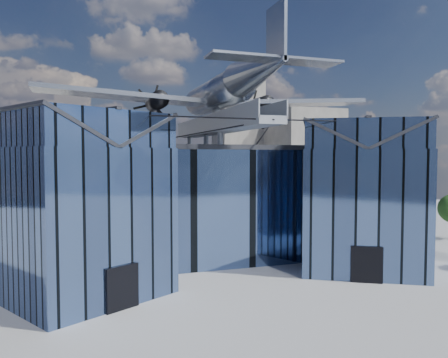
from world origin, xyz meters
name	(u,v)px	position (x,y,z in m)	size (l,w,h in m)	color
ground_plane	(233,277)	(0.00, 0.00, 0.00)	(120.00, 120.00, 0.00)	gray
museum	(210,196)	(0.00, 5.82, 5.54)	(32.88, 24.50, 17.60)	#455D8C
bg_towers	(147,151)	(1.45, 50.49, 10.01)	(77.00, 24.50, 26.00)	slate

